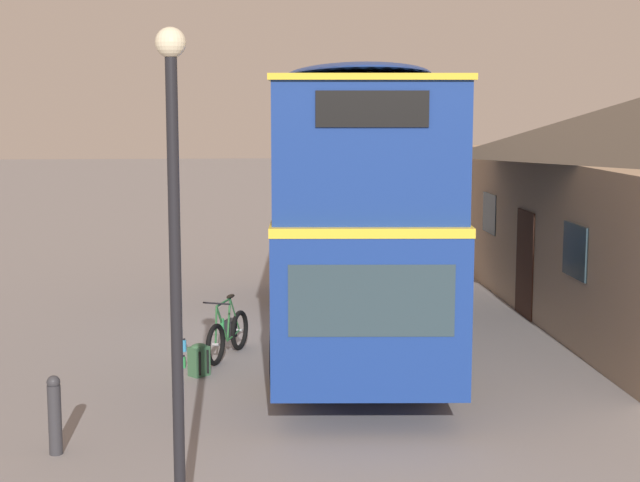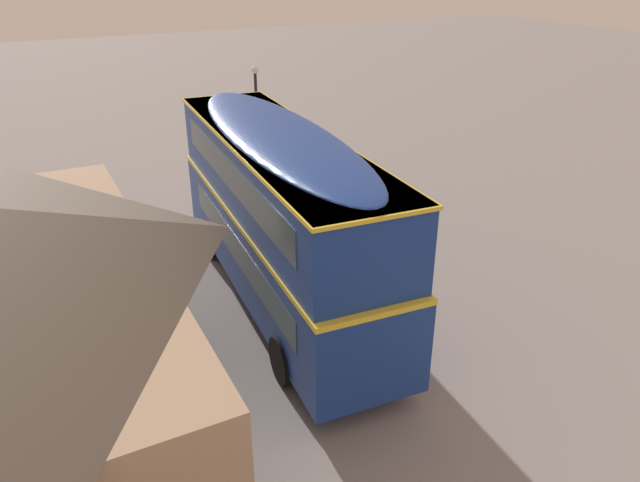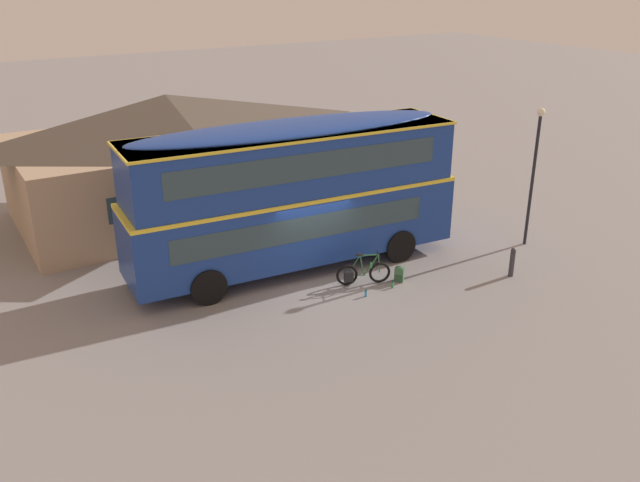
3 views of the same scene
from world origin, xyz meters
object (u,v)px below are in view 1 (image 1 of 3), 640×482
object	(u,v)px
water_bottle_green_metal	(183,362)
kerb_bollard	(55,414)
touring_bicycle	(228,334)
street_lamp	(175,233)
water_bottle_blue_sports	(184,345)
double_decker_bus	(354,191)
backpack_on_ground	(199,359)

from	to	relation	value
water_bottle_green_metal	kerb_bollard	world-z (taller)	kerb_bollard
touring_bicycle	street_lamp	distance (m)	7.29
water_bottle_blue_sports	street_lamp	size ratio (longest dim) A/B	0.05
double_decker_bus	water_bottle_green_metal	xyz separation A→B (m)	(1.81, -2.92, -2.55)
double_decker_bus	water_bottle_green_metal	size ratio (longest dim) A/B	52.61
backpack_on_ground	water_bottle_green_metal	size ratio (longest dim) A/B	2.46
touring_bicycle	kerb_bollard	xyz separation A→B (m)	(4.41, -1.98, 0.13)
backpack_on_ground	water_bottle_blue_sports	bearing A→B (deg)	-167.95
double_decker_bus	water_bottle_green_metal	bearing A→B (deg)	-58.22
touring_bicycle	street_lamp	bearing A→B (deg)	-2.89
touring_bicycle	backpack_on_ground	distance (m)	1.22
double_decker_bus	water_bottle_green_metal	distance (m)	4.28
touring_bicycle	kerb_bollard	distance (m)	4.83
double_decker_bus	water_bottle_blue_sports	bearing A→B (deg)	-75.29
water_bottle_green_metal	street_lamp	size ratio (longest dim) A/B	0.04
touring_bicycle	water_bottle_blue_sports	bearing A→B (deg)	-115.49
water_bottle_blue_sports	street_lamp	bearing A→B (deg)	3.26
water_bottle_blue_sports	kerb_bollard	world-z (taller)	kerb_bollard
touring_bicycle	water_bottle_blue_sports	distance (m)	0.87
double_decker_bus	touring_bicycle	xyz separation A→B (m)	(1.14, -2.22, -2.27)
touring_bicycle	water_bottle_blue_sports	xyz separation A→B (m)	(-0.36, -0.75, -0.27)
double_decker_bus	touring_bicycle	world-z (taller)	double_decker_bus
water_bottle_blue_sports	street_lamp	distance (m)	7.72
water_bottle_blue_sports	backpack_on_ground	bearing A→B (deg)	12.05
water_bottle_blue_sports	water_bottle_green_metal	bearing A→B (deg)	2.69
backpack_on_ground	water_bottle_blue_sports	world-z (taller)	backpack_on_ground
water_bottle_blue_sports	touring_bicycle	bearing A→B (deg)	64.51
water_bottle_blue_sports	water_bottle_green_metal	xyz separation A→B (m)	(1.03, 0.05, -0.01)
street_lamp	water_bottle_green_metal	bearing A→B (deg)	-176.65
touring_bicycle	water_bottle_green_metal	distance (m)	1.01
backpack_on_ground	kerb_bollard	size ratio (longest dim) A/B	0.52
touring_bicycle	backpack_on_ground	xyz separation A→B (m)	(1.13, -0.43, -0.11)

